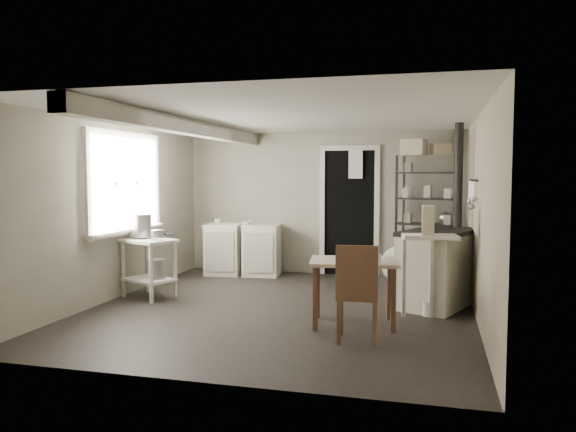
% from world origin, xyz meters
% --- Properties ---
extents(floor, '(5.00, 5.00, 0.00)m').
position_xyz_m(floor, '(0.00, 0.00, 0.00)').
color(floor, black).
rests_on(floor, ground).
extents(ceiling, '(5.00, 5.00, 0.00)m').
position_xyz_m(ceiling, '(0.00, 0.00, 2.30)').
color(ceiling, silver).
rests_on(ceiling, wall_back).
extents(wall_back, '(4.50, 0.02, 2.30)m').
position_xyz_m(wall_back, '(0.00, 2.50, 1.15)').
color(wall_back, '#A59F8D').
rests_on(wall_back, ground).
extents(wall_front, '(4.50, 0.02, 2.30)m').
position_xyz_m(wall_front, '(0.00, -2.50, 1.15)').
color(wall_front, '#A59F8D').
rests_on(wall_front, ground).
extents(wall_left, '(0.02, 5.00, 2.30)m').
position_xyz_m(wall_left, '(-2.25, 0.00, 1.15)').
color(wall_left, '#A59F8D').
rests_on(wall_left, ground).
extents(wall_right, '(0.02, 5.00, 2.30)m').
position_xyz_m(wall_right, '(2.25, 0.00, 1.15)').
color(wall_right, '#A59F8D').
rests_on(wall_right, ground).
extents(window, '(0.12, 1.76, 1.28)m').
position_xyz_m(window, '(-2.22, 0.20, 1.50)').
color(window, white).
rests_on(window, wall_left).
extents(doorway, '(0.96, 0.10, 2.08)m').
position_xyz_m(doorway, '(0.45, 2.47, 1.00)').
color(doorway, white).
rests_on(doorway, ground).
extents(ceiling_beam, '(0.18, 5.00, 0.18)m').
position_xyz_m(ceiling_beam, '(-1.20, 0.00, 2.20)').
color(ceiling_beam, white).
rests_on(ceiling_beam, ceiling).
extents(wallpaper_panel, '(0.01, 5.00, 2.30)m').
position_xyz_m(wallpaper_panel, '(2.24, 0.00, 1.15)').
color(wallpaper_panel, '#B8AE96').
rests_on(wallpaper_panel, wall_right).
extents(utensil_rail, '(0.06, 1.20, 0.44)m').
position_xyz_m(utensil_rail, '(2.19, 0.60, 1.55)').
color(utensil_rail, '#A7A8AA').
rests_on(utensil_rail, wall_right).
extents(prep_table, '(0.81, 0.71, 0.77)m').
position_xyz_m(prep_table, '(-1.84, 0.14, 0.40)').
color(prep_table, white).
rests_on(prep_table, ground).
extents(stockpot, '(0.33, 0.33, 0.30)m').
position_xyz_m(stockpot, '(-2.01, 0.23, 0.94)').
color(stockpot, '#A7A8AA').
rests_on(stockpot, prep_table).
extents(saucepan, '(0.21, 0.21, 0.10)m').
position_xyz_m(saucepan, '(-1.70, 0.12, 0.85)').
color(saucepan, '#A7A8AA').
rests_on(saucepan, prep_table).
extents(bucket, '(0.27, 0.27, 0.25)m').
position_xyz_m(bucket, '(-1.74, 0.16, 0.39)').
color(bucket, '#A7A8AA').
rests_on(bucket, prep_table).
extents(base_cabinets, '(1.30, 0.66, 0.82)m').
position_xyz_m(base_cabinets, '(-1.21, 2.06, 0.46)').
color(base_cabinets, silver).
rests_on(base_cabinets, ground).
extents(mixing_bowl, '(0.38, 0.38, 0.07)m').
position_xyz_m(mixing_bowl, '(-1.11, 2.01, 0.96)').
color(mixing_bowl, silver).
rests_on(mixing_bowl, base_cabinets).
extents(counter_cup, '(0.13, 0.13, 0.09)m').
position_xyz_m(counter_cup, '(-1.61, 1.97, 0.96)').
color(counter_cup, silver).
rests_on(counter_cup, base_cabinets).
extents(shelf_rack, '(0.96, 0.60, 1.90)m').
position_xyz_m(shelf_rack, '(1.67, 2.08, 0.95)').
color(shelf_rack, black).
rests_on(shelf_rack, ground).
extents(shelf_jar, '(0.09, 0.09, 0.19)m').
position_xyz_m(shelf_jar, '(1.34, 2.09, 1.37)').
color(shelf_jar, silver).
rests_on(shelf_jar, shelf_rack).
extents(storage_box_a, '(0.39, 0.36, 0.23)m').
position_xyz_m(storage_box_a, '(1.46, 2.06, 2.01)').
color(storage_box_a, beige).
rests_on(storage_box_a, shelf_rack).
extents(storage_box_b, '(0.32, 0.31, 0.16)m').
position_xyz_m(storage_box_b, '(1.85, 2.08, 1.99)').
color(storage_box_b, beige).
rests_on(storage_box_b, shelf_rack).
extents(stove, '(1.06, 1.35, 0.93)m').
position_xyz_m(stove, '(1.83, 0.63, 0.44)').
color(stove, silver).
rests_on(stove, ground).
extents(stovepipe, '(0.15, 0.15, 1.55)m').
position_xyz_m(stovepipe, '(2.06, 1.06, 1.59)').
color(stovepipe, black).
rests_on(stovepipe, stove).
extents(side_ledge, '(0.66, 0.43, 0.94)m').
position_xyz_m(side_ledge, '(1.73, 0.01, 0.43)').
color(side_ledge, white).
rests_on(side_ledge, ground).
extents(oats_box, '(0.14, 0.22, 0.33)m').
position_xyz_m(oats_box, '(1.70, -0.01, 1.01)').
color(oats_box, beige).
rests_on(oats_box, side_ledge).
extents(work_table, '(1.01, 0.78, 0.70)m').
position_xyz_m(work_table, '(0.94, -0.53, 0.38)').
color(work_table, beige).
rests_on(work_table, ground).
extents(table_cup, '(0.13, 0.13, 0.09)m').
position_xyz_m(table_cup, '(1.20, -0.65, 0.80)').
color(table_cup, silver).
rests_on(table_cup, work_table).
extents(chair, '(0.43, 0.44, 0.96)m').
position_xyz_m(chair, '(1.06, -1.09, 0.48)').
color(chair, brown).
rests_on(chair, ground).
extents(flour_sack, '(0.48, 0.42, 0.53)m').
position_xyz_m(flour_sack, '(1.22, 2.08, 0.24)').
color(flour_sack, white).
rests_on(flour_sack, ground).
extents(floor_crock, '(0.17, 0.17, 0.16)m').
position_xyz_m(floor_crock, '(1.72, 0.08, 0.07)').
color(floor_crock, silver).
rests_on(floor_crock, ground).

